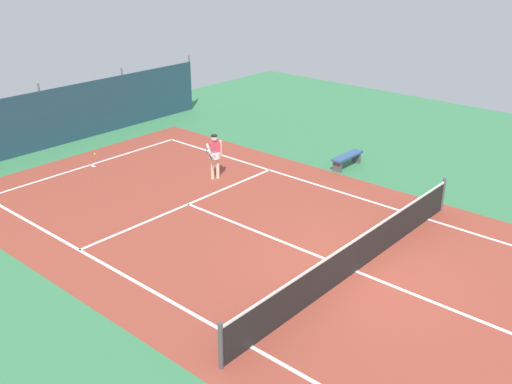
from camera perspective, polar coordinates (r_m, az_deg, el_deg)
ground_plane at (r=15.73m, az=9.60°, el=-7.58°), size 36.00×36.00×0.00m
court_surface at (r=15.72m, az=9.60°, el=-7.57°), size 11.02×26.60×0.01m
tennis_net at (r=15.47m, az=9.73°, el=-5.96°), size 10.12×0.10×1.10m
back_fence at (r=26.15m, az=-20.19°, el=5.60°), size 16.30×0.98×2.70m
tennis_player at (r=21.03m, az=-4.02°, el=3.73°), size 0.86×0.63×1.64m
tennis_ball_midcourt at (r=24.55m, az=-15.32°, el=3.56°), size 0.07×0.07×0.07m
courtside_bench at (r=22.55m, az=8.81°, el=3.29°), size 1.60×0.40×0.49m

